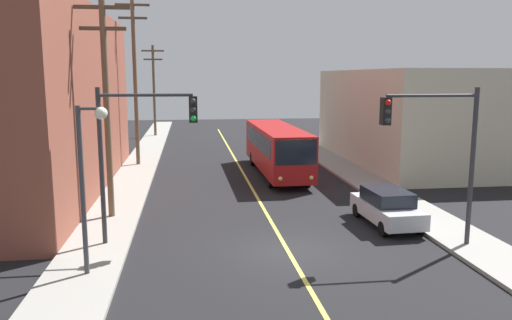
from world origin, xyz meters
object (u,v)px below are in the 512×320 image
at_px(utility_pole_near, 106,97).
at_px(city_bus, 276,147).
at_px(traffic_signal_right_corner, 435,138).
at_px(parked_car_silver, 387,207).
at_px(utility_pole_far, 154,86).
at_px(traffic_signal_left_corner, 142,136).
at_px(fire_hydrant, 411,202).
at_px(street_lamp_left, 88,166).
at_px(utility_pole_mid, 135,75).

bearing_deg(utility_pole_near, city_bus, 46.16).
height_order(city_bus, traffic_signal_right_corner, traffic_signal_right_corner).
bearing_deg(parked_car_silver, utility_pole_far, 109.09).
distance_m(city_bus, traffic_signal_right_corner, 16.25).
bearing_deg(parked_car_silver, traffic_signal_right_corner, -82.79).
xyz_separation_m(city_bus, parked_car_silver, (2.80, -12.48, -0.98)).
height_order(city_bus, traffic_signal_left_corner, traffic_signal_left_corner).
bearing_deg(traffic_signal_left_corner, fire_hydrant, 13.19).
xyz_separation_m(traffic_signal_left_corner, fire_hydrant, (12.26, 2.87, -3.72)).
distance_m(traffic_signal_right_corner, street_lamp_left, 12.30).
bearing_deg(utility_pole_far, traffic_signal_left_corner, -87.09).
height_order(city_bus, parked_car_silver, city_bus).
relative_size(traffic_signal_left_corner, traffic_signal_right_corner, 1.00).
xyz_separation_m(city_bus, utility_pole_near, (-9.46, -9.85, 3.81)).
bearing_deg(utility_pole_near, fire_hydrant, -4.37).
bearing_deg(utility_pole_far, utility_pole_near, -89.96).
bearing_deg(utility_pole_mid, fire_hydrant, -47.06).
height_order(parked_car_silver, utility_pole_near, utility_pole_near).
height_order(utility_pole_mid, traffic_signal_left_corner, utility_pole_mid).
height_order(parked_car_silver, traffic_signal_right_corner, traffic_signal_right_corner).
bearing_deg(city_bus, street_lamp_left, -118.14).
height_order(utility_pole_far, traffic_signal_right_corner, utility_pole_far).
xyz_separation_m(utility_pole_mid, traffic_signal_left_corner, (1.97, -18.17, -2.36)).
bearing_deg(utility_pole_far, utility_pole_mid, -90.32).
distance_m(city_bus, utility_pole_far, 25.16).
bearing_deg(utility_pole_mid, traffic_signal_left_corner, -83.80).
distance_m(parked_car_silver, utility_pole_mid, 21.70).
xyz_separation_m(utility_pole_near, utility_pole_mid, (-0.12, 14.22, 1.03)).
relative_size(utility_pole_far, fire_hydrant, 11.54).
relative_size(city_bus, traffic_signal_left_corner, 2.03).
relative_size(traffic_signal_left_corner, street_lamp_left, 1.09).
xyz_separation_m(utility_pole_mid, street_lamp_left, (0.56, -21.24, -2.92)).
height_order(utility_pole_near, street_lamp_left, utility_pole_near).
height_order(parked_car_silver, fire_hydrant, parked_car_silver).
bearing_deg(utility_pole_mid, city_bus, -24.49).
distance_m(parked_car_silver, utility_pole_far, 37.84).
bearing_deg(fire_hydrant, utility_pole_near, 175.63).
bearing_deg(utility_pole_far, traffic_signal_right_corner, -71.86).
distance_m(city_bus, parked_car_silver, 12.83).
bearing_deg(traffic_signal_right_corner, traffic_signal_left_corner, 169.87).
bearing_deg(fire_hydrant, utility_pole_far, 112.61).
xyz_separation_m(city_bus, traffic_signal_left_corner, (-7.61, -13.80, 2.49)).
bearing_deg(street_lamp_left, city_bus, 61.86).
bearing_deg(fire_hydrant, parked_car_silver, -140.07).
relative_size(utility_pole_near, utility_pole_mid, 0.83).
xyz_separation_m(parked_car_silver, traffic_signal_left_corner, (-10.41, -1.32, 3.46)).
distance_m(utility_pole_far, fire_hydrant, 37.09).
distance_m(utility_pole_near, fire_hydrant, 15.02).
height_order(parked_car_silver, utility_pole_mid, utility_pole_mid).
distance_m(city_bus, utility_pole_near, 14.18).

